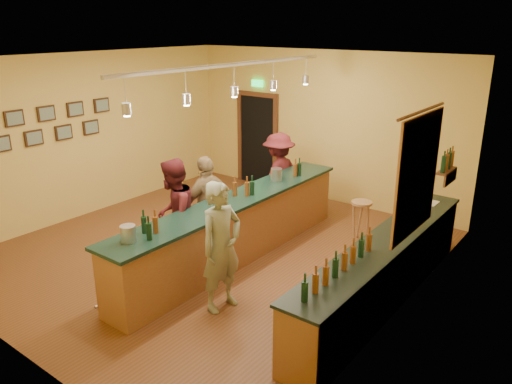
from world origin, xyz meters
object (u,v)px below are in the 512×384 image
Objects in this scene: tasting_bar at (236,224)px; customer_a at (174,215)px; bartender at (221,247)px; bar_stool at (361,209)px; customer_b at (208,205)px; back_counter at (383,270)px; customer_c at (278,176)px.

customer_a reaches higher than tasting_bar.
bar_stool is (0.52, 3.13, -0.29)m from bartender.
bartender is 1.01× the size of customer_a.
tasting_bar is 0.60m from customer_b.
customer_a is 0.77m from customer_b.
tasting_bar is (-2.48, -0.18, 0.12)m from back_counter.
bartender reaches higher than customer_b.
bartender is 1.07× the size of customer_b.
customer_a is 2.82m from customer_c.
back_counter is at bearing -42.44° from bartender.
customer_b is (-3.02, -0.25, 0.35)m from back_counter.
back_counter is 3.06m from customer_b.
customer_a reaches higher than customer_b.
bar_stool is (-1.16, 1.69, 0.12)m from back_counter.
back_counter reaches higher than bar_stool.
tasting_bar is 6.79× the size of bar_stool.
customer_c reaches higher than tasting_bar.
customer_c is (0.00, 2.06, 0.01)m from customer_b.
bar_stool is at bearing 143.32° from customer_b.
customer_c is at bearing 176.50° from bar_stool.
bartender reaches higher than bar_stool.
tasting_bar is 2.83× the size of bartender.
bar_stool is at bearing 124.47° from back_counter.
bar_stool is (1.86, -0.11, -0.25)m from customer_c.
bartender reaches higher than customer_a.
customer_a is 1.07× the size of customer_b.
bartender is 1.80m from customer_b.
bar_stool is at bearing 123.81° from customer_a.
back_counter is at bearing -55.53° from bar_stool.
bartender is at bearing -57.76° from tasting_bar.
tasting_bar is at bearing -175.82° from back_counter.
back_counter is 3.22m from customer_a.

